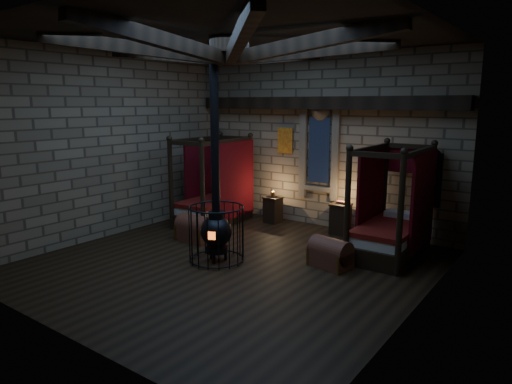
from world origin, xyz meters
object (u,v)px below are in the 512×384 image
Objects in this scene: trunk_left at (195,229)px; trunk_right at (330,254)px; bed_right at (391,229)px; stove at (216,229)px; bed_left at (215,202)px.

trunk_left reaches higher than trunk_right.
bed_right reaches higher than trunk_right.
bed_left is at bearing 109.33° from stove.
bed_right is 3.54m from stove.
bed_right reaches higher than bed_left.
bed_right reaches higher than trunk_left.
bed_right is (4.58, 0.16, 0.00)m from bed_left.
bed_right is 1.54m from trunk_right.
bed_left is 2.96m from stove.
bed_left reaches higher than trunk_left.
stove reaches higher than bed_right.
stove reaches higher than trunk_left.
bed_left reaches higher than trunk_right.
bed_left is at bearing -178.87° from bed_right.
bed_left is 1.65m from trunk_left.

